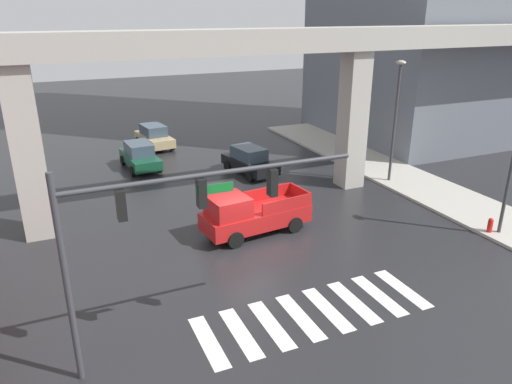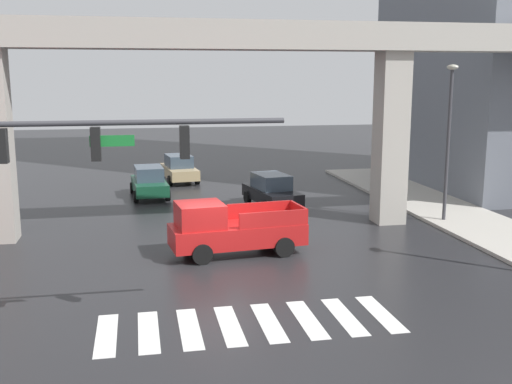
# 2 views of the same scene
# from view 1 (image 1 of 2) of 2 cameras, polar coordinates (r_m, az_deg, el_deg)

# --- Properties ---
(ground_plane) EXTENTS (120.00, 120.00, 0.00)m
(ground_plane) POSITION_cam_1_polar(r_m,az_deg,el_deg) (21.72, -0.77, -6.24)
(ground_plane) COLOR #232326
(crosswalk_stripes) EXTENTS (8.25, 2.80, 0.01)m
(crosswalk_stripes) POSITION_cam_1_polar(r_m,az_deg,el_deg) (17.34, 6.88, -14.05)
(crosswalk_stripes) COLOR silver
(crosswalk_stripes) RESTS_ON ground
(elevated_overpass) EXTENTS (55.90, 1.82, 9.02)m
(elevated_overpass) POSITION_cam_1_polar(r_m,az_deg,el_deg) (24.01, -5.57, 15.31)
(elevated_overpass) COLOR #ADA89E
(elevated_overpass) RESTS_ON ground
(sidewalk_east) EXTENTS (4.00, 36.00, 0.15)m
(sidewalk_east) POSITION_cam_1_polar(r_m,az_deg,el_deg) (29.67, 19.94, 0.22)
(sidewalk_east) COLOR #ADA89E
(sidewalk_east) RESTS_ON ground
(pickup_truck) EXTENTS (5.28, 2.50, 2.08)m
(pickup_truck) POSITION_cam_1_polar(r_m,az_deg,el_deg) (22.33, -0.67, -2.64)
(pickup_truck) COLOR red
(pickup_truck) RESTS_ON ground
(sedan_dark_green) EXTENTS (2.20, 4.42, 1.72)m
(sedan_dark_green) POSITION_cam_1_polar(r_m,az_deg,el_deg) (32.70, -13.61, 4.19)
(sedan_dark_green) COLOR #14472D
(sedan_dark_green) RESTS_ON ground
(sedan_black) EXTENTS (2.52, 4.54, 1.72)m
(sedan_black) POSITION_cam_1_polar(r_m,az_deg,el_deg) (30.75, -0.77, 3.74)
(sedan_black) COLOR black
(sedan_black) RESTS_ON ground
(sedan_tan) EXTENTS (2.38, 4.49, 1.72)m
(sedan_tan) POSITION_cam_1_polar(r_m,az_deg,el_deg) (37.62, -11.98, 6.47)
(sedan_tan) COLOR tan
(sedan_tan) RESTS_ON ground
(traffic_signal_mast) EXTENTS (8.69, 0.32, 6.20)m
(traffic_signal_mast) POSITION_cam_1_polar(r_m,az_deg,el_deg) (13.44, -11.05, -2.89)
(traffic_signal_mast) COLOR #38383D
(traffic_signal_mast) RESTS_ON ground
(street_lamp_mid_block) EXTENTS (0.44, 0.70, 7.24)m
(street_lamp_mid_block) POSITION_cam_1_polar(r_m,az_deg,el_deg) (29.34, 16.29, 9.54)
(street_lamp_mid_block) COLOR #38383D
(street_lamp_mid_block) RESTS_ON ground
(fire_hydrant) EXTENTS (0.24, 0.24, 0.85)m
(fire_hydrant) POSITION_cam_1_polar(r_m,az_deg,el_deg) (24.95, 25.98, -3.67)
(fire_hydrant) COLOR red
(fire_hydrant) RESTS_ON ground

